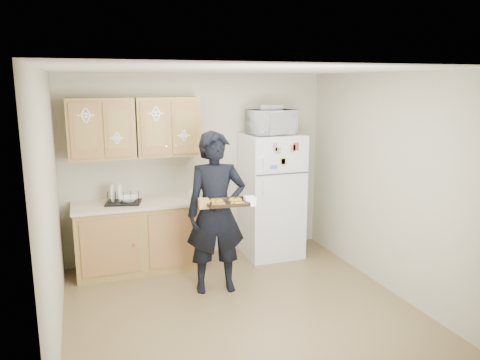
{
  "coord_description": "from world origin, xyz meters",
  "views": [
    {
      "loc": [
        -1.53,
        -4.35,
        2.38
      ],
      "look_at": [
        0.15,
        0.45,
        1.32
      ],
      "focal_mm": 35.0,
      "sensor_mm": 36.0,
      "label": 1
    }
  ],
  "objects_px": {
    "person": "(216,213)",
    "dish_rack": "(123,197)",
    "microwave": "(271,122)",
    "refrigerator": "(271,195)",
    "baking_tray": "(227,203)"
  },
  "relations": [
    {
      "from": "dish_rack",
      "to": "baking_tray",
      "type": "bearing_deg",
      "value": -50.67
    },
    {
      "from": "person",
      "to": "baking_tray",
      "type": "relative_size",
      "value": 4.19
    },
    {
      "from": "baking_tray",
      "to": "dish_rack",
      "type": "relative_size",
      "value": 1.06
    },
    {
      "from": "refrigerator",
      "to": "person",
      "type": "relative_size",
      "value": 0.92
    },
    {
      "from": "person",
      "to": "microwave",
      "type": "xyz_separation_m",
      "value": [
        1.01,
        0.81,
        0.94
      ]
    },
    {
      "from": "person",
      "to": "microwave",
      "type": "distance_m",
      "value": 1.6
    },
    {
      "from": "baking_tray",
      "to": "dish_rack",
      "type": "xyz_separation_m",
      "value": [
        -0.98,
        1.2,
        -0.13
      ]
    },
    {
      "from": "refrigerator",
      "to": "microwave",
      "type": "xyz_separation_m",
      "value": [
        -0.04,
        -0.05,
        1.01
      ]
    },
    {
      "from": "person",
      "to": "dish_rack",
      "type": "height_order",
      "value": "person"
    },
    {
      "from": "person",
      "to": "dish_rack",
      "type": "xyz_separation_m",
      "value": [
        -0.94,
        0.9,
        0.05
      ]
    },
    {
      "from": "refrigerator",
      "to": "dish_rack",
      "type": "height_order",
      "value": "refrigerator"
    },
    {
      "from": "dish_rack",
      "to": "person",
      "type": "bearing_deg",
      "value": -43.62
    },
    {
      "from": "microwave",
      "to": "dish_rack",
      "type": "xyz_separation_m",
      "value": [
        -1.95,
        0.09,
        -0.88
      ]
    },
    {
      "from": "refrigerator",
      "to": "baking_tray",
      "type": "relative_size",
      "value": 3.83
    },
    {
      "from": "person",
      "to": "dish_rack",
      "type": "distance_m",
      "value": 1.3
    }
  ]
}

